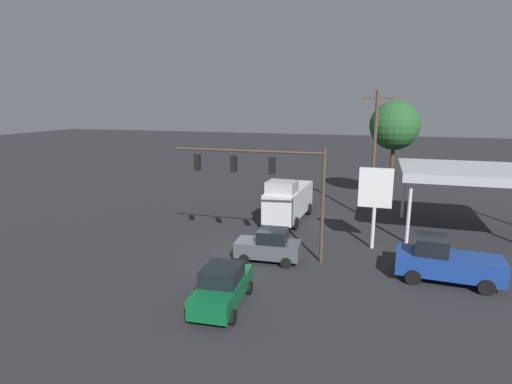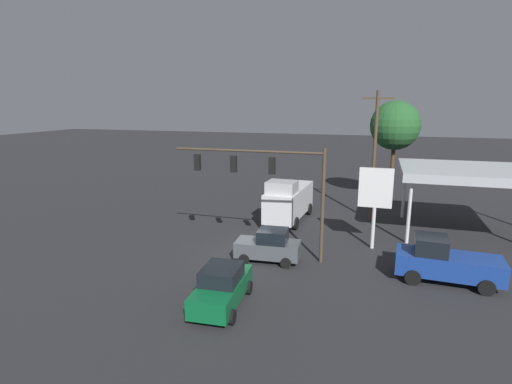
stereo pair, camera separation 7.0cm
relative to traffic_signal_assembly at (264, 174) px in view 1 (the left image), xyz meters
name	(u,v)px [view 1 (the left image)]	position (x,y,z in m)	size (l,w,h in m)	color
ground_plane	(246,258)	(0.88, 0.76, -5.10)	(200.00, 200.00, 0.00)	#262628
traffic_signal_assembly	(264,174)	(0.00, 0.00, 0.00)	(9.32, 0.43, 6.76)	#473828
utility_pole	(374,154)	(-6.10, -9.88, 0.29)	(2.40, 0.26, 10.19)	#473828
gas_station_canopy	(471,173)	(-12.74, -8.30, -0.63)	(9.48, 7.76, 4.82)	#B2B7BC
price_sign	(375,192)	(-6.39, -3.33, -1.34)	(2.08, 0.27, 5.28)	silver
sedan_far	(222,287)	(0.10, 6.62, -4.15)	(2.27, 4.50, 1.93)	#0C592D
pickup_parked	(445,261)	(-10.11, 0.74, -3.99)	(5.31, 2.49, 2.40)	navy
hatchback_crossing	(269,246)	(-0.54, 0.74, -4.15)	(3.91, 2.17, 1.97)	#474C51
delivery_truck	(288,200)	(0.18, -7.75, -3.40)	(2.88, 6.93, 3.58)	silver
street_tree	(395,126)	(-7.72, -16.94, 2.10)	(4.53, 4.53, 9.50)	#4C331E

